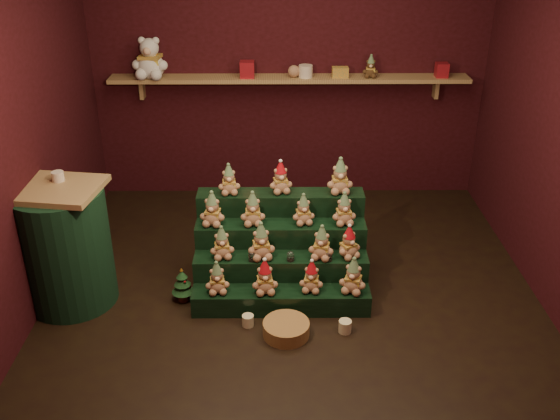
{
  "coord_description": "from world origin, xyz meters",
  "views": [
    {
      "loc": [
        -0.13,
        -4.28,
        2.96
      ],
      "look_at": [
        -0.1,
        0.25,
        0.65
      ],
      "focal_mm": 40.0,
      "sensor_mm": 36.0,
      "label": 1
    }
  ],
  "objects_px": {
    "side_table": "(65,246)",
    "mug_right": "(345,326)",
    "white_bear": "(150,52)",
    "brown_bear": "(371,66)",
    "snow_globe_b": "(291,256)",
    "mini_christmas_tree": "(183,284)",
    "snow_globe_c": "(328,256)",
    "wicker_basket": "(286,329)",
    "riser_tier_front": "(281,300)",
    "snow_globe_a": "(252,256)",
    "mug_left": "(248,320)"
  },
  "relations": [
    {
      "from": "white_bear",
      "to": "brown_bear",
      "type": "distance_m",
      "value": 2.18
    },
    {
      "from": "snow_globe_b",
      "to": "snow_globe_c",
      "type": "bearing_deg",
      "value": 0.0
    },
    {
      "from": "mini_christmas_tree",
      "to": "brown_bear",
      "type": "relative_size",
      "value": 1.41
    },
    {
      "from": "riser_tier_front",
      "to": "white_bear",
      "type": "relative_size",
      "value": 2.78
    },
    {
      "from": "snow_globe_c",
      "to": "mug_left",
      "type": "xyz_separation_m",
      "value": [
        -0.63,
        -0.36,
        -0.36
      ]
    },
    {
      "from": "mug_left",
      "to": "brown_bear",
      "type": "bearing_deg",
      "value": 62.94
    },
    {
      "from": "white_bear",
      "to": "snow_globe_c",
      "type": "bearing_deg",
      "value": -43.09
    },
    {
      "from": "snow_globe_a",
      "to": "mug_right",
      "type": "bearing_deg",
      "value": -31.84
    },
    {
      "from": "snow_globe_c",
      "to": "white_bear",
      "type": "bearing_deg",
      "value": 130.77
    },
    {
      "from": "snow_globe_c",
      "to": "mug_left",
      "type": "bearing_deg",
      "value": -150.45
    },
    {
      "from": "snow_globe_a",
      "to": "wicker_basket",
      "type": "height_order",
      "value": "snow_globe_a"
    },
    {
      "from": "mini_christmas_tree",
      "to": "mug_right",
      "type": "xyz_separation_m",
      "value": [
        1.27,
        -0.42,
        -0.1
      ]
    },
    {
      "from": "snow_globe_a",
      "to": "white_bear",
      "type": "xyz_separation_m",
      "value": [
        -1.04,
        1.91,
        1.17
      ]
    },
    {
      "from": "snow_globe_c",
      "to": "mug_left",
      "type": "distance_m",
      "value": 0.81
    },
    {
      "from": "mini_christmas_tree",
      "to": "mug_right",
      "type": "relative_size",
      "value": 3.13
    },
    {
      "from": "mug_right",
      "to": "white_bear",
      "type": "height_order",
      "value": "white_bear"
    },
    {
      "from": "snow_globe_b",
      "to": "mug_right",
      "type": "height_order",
      "value": "snow_globe_b"
    },
    {
      "from": "snow_globe_b",
      "to": "brown_bear",
      "type": "bearing_deg",
      "value": 66.57
    },
    {
      "from": "wicker_basket",
      "to": "brown_bear",
      "type": "height_order",
      "value": "brown_bear"
    },
    {
      "from": "mug_left",
      "to": "white_bear",
      "type": "relative_size",
      "value": 0.18
    },
    {
      "from": "snow_globe_c",
      "to": "mini_christmas_tree",
      "type": "distance_m",
      "value": 1.2
    },
    {
      "from": "snow_globe_c",
      "to": "mini_christmas_tree",
      "type": "bearing_deg",
      "value": -179.08
    },
    {
      "from": "side_table",
      "to": "mug_right",
      "type": "bearing_deg",
      "value": -3.16
    },
    {
      "from": "riser_tier_front",
      "to": "mug_left",
      "type": "xyz_separation_m",
      "value": [
        -0.25,
        -0.2,
        -0.04
      ]
    },
    {
      "from": "snow_globe_c",
      "to": "side_table",
      "type": "height_order",
      "value": "side_table"
    },
    {
      "from": "wicker_basket",
      "to": "mini_christmas_tree",
      "type": "bearing_deg",
      "value": 151.2
    },
    {
      "from": "riser_tier_front",
      "to": "side_table",
      "type": "relative_size",
      "value": 1.38
    },
    {
      "from": "side_table",
      "to": "white_bear",
      "type": "xyz_separation_m",
      "value": [
        0.42,
        1.91,
        1.07
      ]
    },
    {
      "from": "riser_tier_front",
      "to": "snow_globe_b",
      "type": "bearing_deg",
      "value": 64.66
    },
    {
      "from": "snow_globe_a",
      "to": "white_bear",
      "type": "relative_size",
      "value": 0.16
    },
    {
      "from": "snow_globe_c",
      "to": "side_table",
      "type": "relative_size",
      "value": 0.08
    },
    {
      "from": "snow_globe_b",
      "to": "white_bear",
      "type": "height_order",
      "value": "white_bear"
    },
    {
      "from": "snow_globe_c",
      "to": "brown_bear",
      "type": "distance_m",
      "value": 2.23
    },
    {
      "from": "side_table",
      "to": "wicker_basket",
      "type": "distance_m",
      "value": 1.84
    },
    {
      "from": "mug_right",
      "to": "wicker_basket",
      "type": "bearing_deg",
      "value": -175.55
    },
    {
      "from": "snow_globe_b",
      "to": "mini_christmas_tree",
      "type": "distance_m",
      "value": 0.9
    },
    {
      "from": "mini_christmas_tree",
      "to": "wicker_basket",
      "type": "height_order",
      "value": "mini_christmas_tree"
    },
    {
      "from": "mug_right",
      "to": "snow_globe_b",
      "type": "bearing_deg",
      "value": 132.56
    },
    {
      "from": "mug_left",
      "to": "wicker_basket",
      "type": "bearing_deg",
      "value": -21.89
    },
    {
      "from": "side_table",
      "to": "wicker_basket",
      "type": "xyz_separation_m",
      "value": [
        1.72,
        -0.48,
        -0.45
      ]
    },
    {
      "from": "snow_globe_c",
      "to": "mug_right",
      "type": "distance_m",
      "value": 0.57
    },
    {
      "from": "white_bear",
      "to": "brown_bear",
      "type": "height_order",
      "value": "white_bear"
    },
    {
      "from": "riser_tier_front",
      "to": "white_bear",
      "type": "xyz_separation_m",
      "value": [
        -1.27,
        2.07,
        1.48
      ]
    },
    {
      "from": "side_table",
      "to": "brown_bear",
      "type": "relative_size",
      "value": 4.66
    },
    {
      "from": "snow_globe_c",
      "to": "wicker_basket",
      "type": "height_order",
      "value": "snow_globe_c"
    },
    {
      "from": "mini_christmas_tree",
      "to": "brown_bear",
      "type": "bearing_deg",
      "value": 48.65
    },
    {
      "from": "riser_tier_front",
      "to": "brown_bear",
      "type": "distance_m",
      "value": 2.62
    },
    {
      "from": "riser_tier_front",
      "to": "snow_globe_a",
      "type": "relative_size",
      "value": 17.12
    },
    {
      "from": "riser_tier_front",
      "to": "brown_bear",
      "type": "xyz_separation_m",
      "value": [
        0.9,
        2.07,
        1.34
      ]
    },
    {
      "from": "snow_globe_b",
      "to": "mug_right",
      "type": "xyz_separation_m",
      "value": [
        0.4,
        -0.44,
        -0.35
      ]
    }
  ]
}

